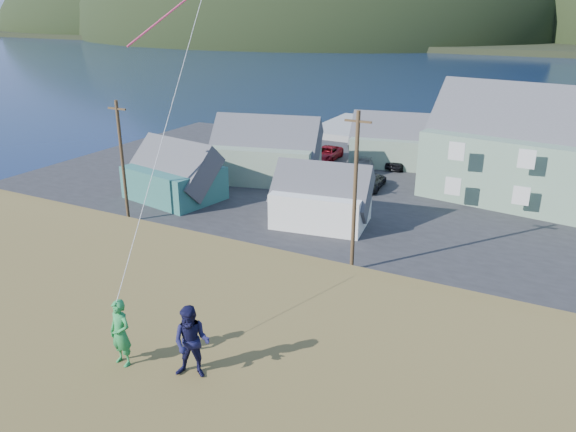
# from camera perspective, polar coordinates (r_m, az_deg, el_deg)

# --- Properties ---
(ground) EXTENTS (900.00, 900.00, 0.00)m
(ground) POSITION_cam_1_polar(r_m,az_deg,el_deg) (33.66, 5.57, -6.63)
(ground) COLOR #0A1638
(ground) RESTS_ON ground
(grass_strip) EXTENTS (110.00, 8.00, 0.10)m
(grass_strip) POSITION_cam_1_polar(r_m,az_deg,el_deg) (32.00, 4.20, -8.02)
(grass_strip) COLOR #4C3D19
(grass_strip) RESTS_ON ground
(waterfront_lot) EXTENTS (72.00, 36.00, 0.12)m
(waterfront_lot) POSITION_cam_1_polar(r_m,az_deg,el_deg) (48.66, 13.23, 1.74)
(waterfront_lot) COLOR #28282B
(waterfront_lot) RESTS_ON ground
(wharf) EXTENTS (26.00, 14.00, 0.90)m
(wharf) POSITION_cam_1_polar(r_m,az_deg,el_deg) (71.53, 13.46, 8.05)
(wharf) COLOR gray
(wharf) RESTS_ON ground
(far_shore) EXTENTS (900.00, 320.00, 2.00)m
(far_shore) POSITION_cam_1_polar(r_m,az_deg,el_deg) (358.33, 27.03, 16.23)
(far_shore) COLOR black
(far_shore) RESTS_ON ground
(shed_teal) EXTENTS (8.61, 6.70, 6.10)m
(shed_teal) POSITION_cam_1_polar(r_m,az_deg,el_deg) (47.61, -11.53, 4.28)
(shed_teal) COLOR #2C6760
(shed_teal) RESTS_ON waterfront_lot
(shed_palegreen_near) EXTENTS (11.04, 8.35, 7.17)m
(shed_palegreen_near) POSITION_cam_1_polar(r_m,az_deg,el_deg) (52.09, -2.28, 6.55)
(shed_palegreen_near) COLOR gray
(shed_palegreen_near) RESTS_ON waterfront_lot
(shed_white) EXTENTS (7.73, 5.71, 5.65)m
(shed_white) POSITION_cam_1_polar(r_m,az_deg,el_deg) (41.12, 3.40, 1.92)
(shed_white) COLOR white
(shed_white) RESTS_ON waterfront_lot
(shed_palegreen_far) EXTENTS (10.41, 7.12, 6.43)m
(shed_palegreen_far) POSITION_cam_1_polar(r_m,az_deg,el_deg) (58.09, 11.17, 7.43)
(shed_palegreen_far) COLOR slate
(shed_palegreen_far) RESTS_ON waterfront_lot
(utility_poles) EXTENTS (33.77, 0.24, 9.78)m
(utility_poles) POSITION_cam_1_polar(r_m,az_deg,el_deg) (33.23, 6.06, 2.09)
(utility_poles) COLOR #47331E
(utility_poles) RESTS_ON waterfront_lot
(parked_cars) EXTENTS (20.63, 12.66, 1.56)m
(parked_cars) POSITION_cam_1_polar(r_m,az_deg,el_deg) (55.59, 6.06, 5.39)
(parked_cars) COLOR slate
(parked_cars) RESTS_ON waterfront_lot
(kite_flyer_green) EXTENTS (0.67, 0.48, 1.71)m
(kite_flyer_green) POSITION_cam_1_polar(r_m,az_deg,el_deg) (14.22, -16.66, -11.32)
(kite_flyer_green) COLOR #258842
(kite_flyer_green) RESTS_ON hillside
(kite_flyer_navy) EXTENTS (1.06, 0.94, 1.82)m
(kite_flyer_navy) POSITION_cam_1_polar(r_m,az_deg,el_deg) (13.39, -9.76, -12.54)
(kite_flyer_navy) COLOR #15153A
(kite_flyer_navy) RESTS_ON hillside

